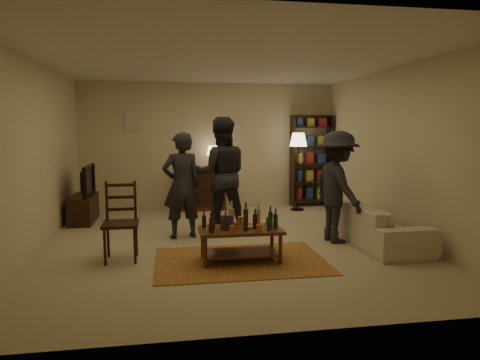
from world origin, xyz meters
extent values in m
plane|color=#C6B793|center=(0.00, 0.00, 0.00)|extent=(6.00, 6.00, 0.00)
plane|color=beige|center=(0.00, 3.00, 1.35)|extent=(5.50, 0.00, 5.50)
plane|color=beige|center=(-2.75, 0.00, 1.35)|extent=(0.00, 6.00, 6.00)
plane|color=beige|center=(2.75, 0.00, 1.35)|extent=(0.00, 6.00, 6.00)
plane|color=beige|center=(0.00, -3.00, 1.35)|extent=(5.50, 0.00, 5.50)
plane|color=white|center=(0.00, 0.00, 2.70)|extent=(6.00, 6.00, 0.00)
cube|color=beige|center=(-1.60, 2.98, 1.90)|extent=(0.35, 0.03, 0.45)
cube|color=beige|center=(0.60, 2.98, 1.70)|extent=(0.30, 0.03, 0.40)
cube|color=maroon|center=(0.03, -0.99, 0.01)|extent=(2.20, 1.50, 0.01)
cube|color=brown|center=(0.03, -0.99, 0.42)|extent=(1.07, 0.59, 0.04)
cube|color=brown|center=(0.03, -0.99, 0.12)|extent=(0.97, 0.49, 0.02)
cylinder|color=brown|center=(-0.45, -1.22, 0.20)|extent=(0.05, 0.05, 0.40)
cylinder|color=brown|center=(0.51, -1.23, 0.20)|extent=(0.05, 0.05, 0.40)
cylinder|color=brown|center=(-0.44, -0.76, 0.20)|extent=(0.05, 0.05, 0.40)
cylinder|color=brown|center=(0.51, -0.76, 0.20)|extent=(0.05, 0.05, 0.40)
cylinder|color=#BE662B|center=(-0.37, -1.04, 0.49)|extent=(0.07, 0.07, 0.10)
cylinder|color=#BE662B|center=(-0.10, -1.20, 0.48)|extent=(0.07, 0.07, 0.09)
cylinder|color=#BE662B|center=(0.06, -0.77, 0.49)|extent=(0.07, 0.07, 0.11)
cylinder|color=#BE662B|center=(0.23, -1.20, 0.48)|extent=(0.07, 0.07, 0.09)
cylinder|color=#BE662B|center=(0.44, -0.83, 0.49)|extent=(0.07, 0.07, 0.10)
cylinder|color=#BE662B|center=(-0.02, -0.99, 0.48)|extent=(0.06, 0.06, 0.08)
cube|color=#662E80|center=(-0.15, -0.97, 0.53)|extent=(0.16, 0.13, 0.18)
cylinder|color=gray|center=(0.15, -1.01, 0.45)|extent=(0.12, 0.12, 0.03)
cube|color=black|center=(-1.50, -0.71, 0.49)|extent=(0.47, 0.47, 0.04)
cylinder|color=black|center=(-1.68, -0.90, 0.24)|extent=(0.04, 0.04, 0.48)
cylinder|color=black|center=(-1.32, -0.89, 0.24)|extent=(0.04, 0.04, 0.48)
cylinder|color=black|center=(-1.69, -0.53, 0.24)|extent=(0.04, 0.04, 0.48)
cylinder|color=black|center=(-1.33, -0.52, 0.24)|extent=(0.04, 0.04, 0.48)
cube|color=black|center=(-1.51, -0.52, 0.78)|extent=(0.37, 0.04, 0.54)
cube|color=black|center=(-2.45, 1.80, 0.25)|extent=(0.40, 1.00, 0.50)
imported|color=black|center=(-2.43, 1.80, 0.78)|extent=(0.13, 0.97, 0.56)
cube|color=maroon|center=(-0.20, 2.72, 0.45)|extent=(1.00, 0.48, 0.90)
cube|color=black|center=(-0.20, 2.47, 0.22)|extent=(0.92, 0.02, 0.22)
cube|color=black|center=(-0.20, 2.47, 0.48)|extent=(0.92, 0.02, 0.22)
cube|color=black|center=(-0.20, 2.47, 0.74)|extent=(0.92, 0.02, 0.22)
cylinder|color=black|center=(0.05, 2.72, 0.92)|extent=(0.12, 0.12, 0.04)
cylinder|color=black|center=(0.05, 2.72, 1.05)|extent=(0.02, 0.02, 0.22)
cone|color=#FFE5B2|center=(0.05, 2.72, 1.26)|extent=(0.26, 0.26, 0.20)
cube|color=black|center=(1.82, 2.78, 1.00)|extent=(0.04, 0.34, 2.00)
cube|color=black|center=(2.68, 2.78, 1.00)|extent=(0.04, 0.34, 2.00)
cube|color=black|center=(2.25, 2.78, 0.15)|extent=(0.90, 0.34, 0.03)
cube|color=black|center=(2.25, 2.78, 0.55)|extent=(0.90, 0.34, 0.03)
cube|color=black|center=(2.25, 2.78, 0.95)|extent=(0.90, 0.34, 0.03)
cube|color=black|center=(2.25, 2.78, 1.35)|extent=(0.90, 0.34, 0.03)
cube|color=black|center=(2.25, 2.78, 1.75)|extent=(0.90, 0.34, 0.03)
cube|color=black|center=(2.25, 2.78, 2.00)|extent=(0.90, 0.34, 0.03)
cube|color=maroon|center=(1.95, 2.78, 0.29)|extent=(0.12, 0.22, 0.26)
cube|color=navy|center=(2.20, 2.78, 0.29)|extent=(0.15, 0.22, 0.26)
cube|color=#9D9734|center=(2.47, 2.78, 0.29)|extent=(0.18, 0.22, 0.26)
cube|color=navy|center=(1.95, 2.78, 0.69)|extent=(0.12, 0.22, 0.24)
cube|color=#9D9734|center=(2.20, 2.78, 0.69)|extent=(0.15, 0.22, 0.24)
cube|color=maroon|center=(2.47, 2.78, 0.69)|extent=(0.18, 0.22, 0.24)
cube|color=#9D9734|center=(1.95, 2.78, 1.07)|extent=(0.12, 0.22, 0.22)
cube|color=maroon|center=(2.20, 2.78, 1.07)|extent=(0.15, 0.22, 0.22)
cube|color=navy|center=(2.47, 2.78, 1.07)|extent=(0.18, 0.22, 0.22)
cube|color=maroon|center=(1.95, 2.78, 1.47)|extent=(0.12, 0.22, 0.20)
cube|color=navy|center=(2.20, 2.78, 1.47)|extent=(0.15, 0.22, 0.20)
cube|color=#9D9734|center=(2.47, 2.78, 1.47)|extent=(0.18, 0.22, 0.20)
cube|color=navy|center=(1.95, 2.78, 1.85)|extent=(0.12, 0.22, 0.18)
cube|color=#9D9734|center=(2.20, 2.78, 1.85)|extent=(0.15, 0.22, 0.18)
cube|color=maroon|center=(2.47, 2.78, 1.85)|extent=(0.18, 0.22, 0.18)
cylinder|color=black|center=(1.80, 2.30, 0.01)|extent=(0.28, 0.28, 0.03)
cylinder|color=black|center=(1.80, 2.30, 0.72)|extent=(0.03, 0.03, 1.45)
cone|color=#FFE5B2|center=(1.80, 2.30, 1.49)|extent=(0.36, 0.36, 0.28)
imported|color=beige|center=(2.20, -0.40, 0.30)|extent=(0.81, 2.08, 0.61)
imported|color=#24242B|center=(-0.68, 0.37, 0.84)|extent=(0.68, 0.52, 1.67)
imported|color=#24242B|center=(-0.02, 0.72, 0.96)|extent=(0.96, 0.77, 1.92)
imported|color=#24242B|center=(1.64, -0.25, 0.85)|extent=(0.78, 1.17, 1.69)
camera|label=1|loc=(-0.85, -6.34, 1.72)|focal=32.00mm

